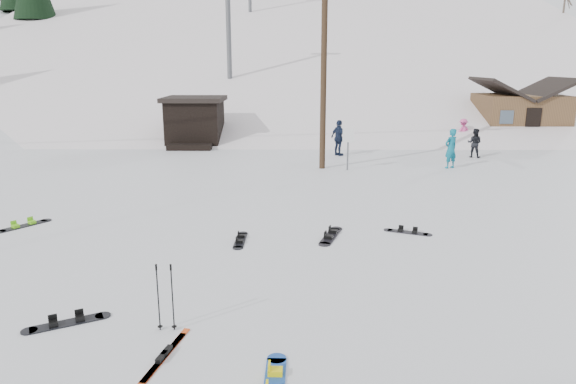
{
  "coord_description": "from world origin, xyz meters",
  "views": [
    {
      "loc": [
        0.67,
        -8.8,
        4.62
      ],
      "look_at": [
        0.55,
        3.98,
        1.4
      ],
      "focal_mm": 32.0,
      "sensor_mm": 36.0,
      "label": 1
    }
  ],
  "objects_px": {
    "utility_pole": "(324,62)",
    "hero_skis": "(164,356)",
    "cabin": "(519,114)",
    "hero_snowboard": "(274,384)"
  },
  "relations": [
    {
      "from": "hero_skis",
      "to": "hero_snowboard",
      "type": "bearing_deg",
      "value": -9.71
    },
    {
      "from": "cabin",
      "to": "utility_pole",
      "type": "bearing_deg",
      "value": -142.44
    },
    {
      "from": "cabin",
      "to": "hero_snowboard",
      "type": "bearing_deg",
      "value": -119.16
    },
    {
      "from": "hero_snowboard",
      "to": "hero_skis",
      "type": "relative_size",
      "value": 0.93
    },
    {
      "from": "cabin",
      "to": "hero_skis",
      "type": "bearing_deg",
      "value": -122.82
    },
    {
      "from": "utility_pole",
      "to": "hero_skis",
      "type": "bearing_deg",
      "value": -102.43
    },
    {
      "from": "utility_pole",
      "to": "hero_skis",
      "type": "distance_m",
      "value": 16.47
    },
    {
      "from": "hero_snowboard",
      "to": "hero_skis",
      "type": "distance_m",
      "value": 1.95
    },
    {
      "from": "utility_pole",
      "to": "hero_skis",
      "type": "height_order",
      "value": "utility_pole"
    },
    {
      "from": "utility_pole",
      "to": "hero_snowboard",
      "type": "height_order",
      "value": "utility_pole"
    }
  ]
}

